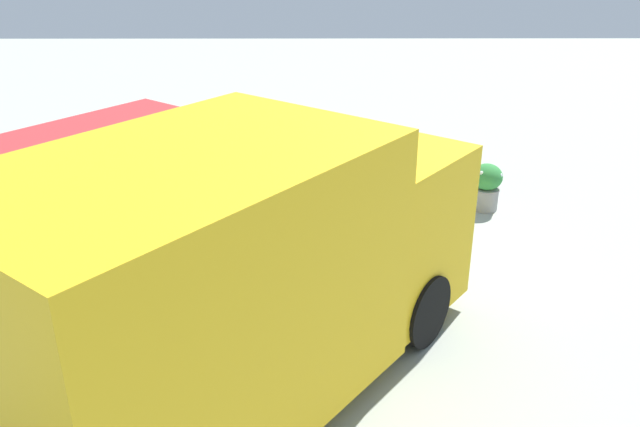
{
  "coord_description": "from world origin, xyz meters",
  "views": [
    {
      "loc": [
        5.96,
        0.99,
        4.13
      ],
      "look_at": [
        -1.35,
        1.02,
        0.86
      ],
      "focal_mm": 36.59,
      "sensor_mm": 36.0,
      "label": 1
    }
  ],
  "objects_px": {
    "food_truck": "(242,277)",
    "planter_flowering_far": "(211,186)",
    "plaza_bench": "(31,177)",
    "planter_flowering_near": "(486,185)",
    "person_customer": "(340,171)"
  },
  "relations": [
    {
      "from": "food_truck",
      "to": "planter_flowering_far",
      "type": "distance_m",
      "value": 4.62
    },
    {
      "from": "plaza_bench",
      "to": "planter_flowering_near",
      "type": "bearing_deg",
      "value": 85.87
    },
    {
      "from": "plaza_bench",
      "to": "person_customer",
      "type": "bearing_deg",
      "value": 93.98
    },
    {
      "from": "food_truck",
      "to": "person_customer",
      "type": "relative_size",
      "value": 6.36
    },
    {
      "from": "food_truck",
      "to": "planter_flowering_far",
      "type": "relative_size",
      "value": 7.7
    },
    {
      "from": "planter_flowering_far",
      "to": "plaza_bench",
      "type": "xyz_separation_m",
      "value": [
        -0.38,
        -2.99,
        0.02
      ]
    },
    {
      "from": "person_customer",
      "to": "planter_flowering_near",
      "type": "bearing_deg",
      "value": 68.61
    },
    {
      "from": "person_customer",
      "to": "planter_flowering_far",
      "type": "bearing_deg",
      "value": -70.41
    },
    {
      "from": "person_customer",
      "to": "planter_flowering_far",
      "type": "relative_size",
      "value": 1.21
    },
    {
      "from": "food_truck",
      "to": "plaza_bench",
      "type": "relative_size",
      "value": 3.66
    },
    {
      "from": "person_customer",
      "to": "planter_flowering_near",
      "type": "height_order",
      "value": "person_customer"
    },
    {
      "from": "food_truck",
      "to": "planter_flowering_near",
      "type": "distance_m",
      "value": 5.47
    },
    {
      "from": "planter_flowering_far",
      "to": "plaza_bench",
      "type": "bearing_deg",
      "value": -97.29
    },
    {
      "from": "food_truck",
      "to": "person_customer",
      "type": "bearing_deg",
      "value": 168.35
    },
    {
      "from": "planter_flowering_near",
      "to": "planter_flowering_far",
      "type": "distance_m",
      "value": 4.31
    }
  ]
}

